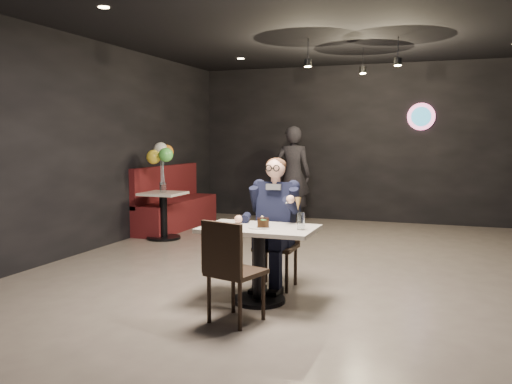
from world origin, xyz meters
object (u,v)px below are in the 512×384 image
at_px(balloon_vase, 163,187).
at_px(passerby, 293,175).
at_px(main_table, 259,265).
at_px(chair_far, 276,245).
at_px(side_table, 163,215).
at_px(seated_man, 276,222).
at_px(sundae_glass, 301,221).
at_px(chair_near, 236,270).
at_px(booth_bench, 176,197).

bearing_deg(balloon_vase, passerby, 55.88).
distance_m(main_table, passerby, 5.00).
distance_m(chair_far, side_table, 3.29).
bearing_deg(seated_man, sundae_glass, -53.34).
relative_size(seated_man, balloon_vase, 9.10).
height_order(sundae_glass, side_table, sundae_glass).
bearing_deg(chair_far, sundae_glass, -53.34).
xyz_separation_m(sundae_glass, passerby, (-1.46, 4.89, 0.08)).
xyz_separation_m(chair_near, passerby, (-1.04, 5.47, 0.46)).
xyz_separation_m(seated_man, booth_bench, (-2.85, 3.09, -0.16)).
distance_m(main_table, sundae_glass, 0.62).
xyz_separation_m(booth_bench, balloon_vase, (0.30, -1.00, 0.27)).
bearing_deg(booth_bench, balloon_vase, -73.30).
xyz_separation_m(chair_near, booth_bench, (-2.85, 4.24, 0.10)).
xyz_separation_m(chair_far, side_table, (-2.55, 2.09, -0.07)).
bearing_deg(main_table, chair_near, -90.00).
relative_size(chair_far, side_table, 1.19).
bearing_deg(main_table, sundae_glass, -3.00).
bearing_deg(side_table, chair_near, -51.82).
xyz_separation_m(side_table, balloon_vase, (0.00, 0.00, 0.44)).
distance_m(chair_far, sundae_glass, 0.80).
height_order(main_table, side_table, side_table).
height_order(side_table, balloon_vase, balloon_vase).
distance_m(main_table, chair_near, 0.61).
relative_size(booth_bench, passerby, 1.22).
height_order(chair_far, side_table, chair_far).
xyz_separation_m(main_table, balloon_vase, (-2.55, 2.64, 0.45)).
distance_m(chair_near, seated_man, 1.18).
bearing_deg(chair_near, seated_man, 106.24).
bearing_deg(balloon_vase, side_table, 0.00).
height_order(chair_far, booth_bench, booth_bench).
relative_size(chair_far, balloon_vase, 5.81).
height_order(main_table, booth_bench, booth_bench).
bearing_deg(seated_man, chair_near, -90.00).
xyz_separation_m(seated_man, side_table, (-2.55, 2.09, -0.33)).
bearing_deg(main_table, side_table, 134.00).
bearing_deg(side_table, balloon_vase, 0.00).
xyz_separation_m(main_table, passerby, (-1.04, 4.86, 0.54)).
distance_m(seated_man, balloon_vase, 3.29).
xyz_separation_m(main_table, side_table, (-2.55, 2.64, 0.01)).
xyz_separation_m(sundae_glass, balloon_vase, (-2.97, 2.66, -0.00)).
xyz_separation_m(chair_far, balloon_vase, (-2.55, 2.09, 0.37)).
bearing_deg(seated_man, side_table, 140.67).
xyz_separation_m(booth_bench, side_table, (0.30, -1.00, -0.17)).
height_order(main_table, sundae_glass, sundae_glass).
distance_m(chair_far, balloon_vase, 3.31).
height_order(chair_far, seated_man, seated_man).
bearing_deg(booth_bench, main_table, -51.95).
relative_size(sundae_glass, side_table, 0.21).
relative_size(sundae_glass, booth_bench, 0.07).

